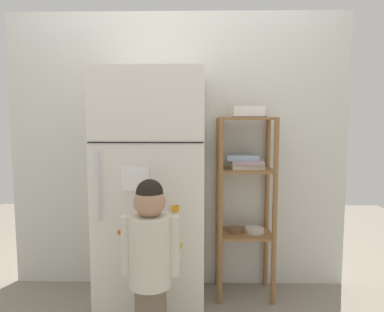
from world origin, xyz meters
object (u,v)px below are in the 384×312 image
at_px(child_standing, 150,250).
at_px(refrigerator, 153,191).
at_px(fruit_bin, 247,113).
at_px(pantry_shelf_unit, 245,188).

bearing_deg(child_standing, refrigerator, 96.01).
relative_size(child_standing, fruit_bin, 4.26).
height_order(pantry_shelf_unit, fruit_bin, fruit_bin).
distance_m(pantry_shelf_unit, fruit_bin, 0.55).
bearing_deg(fruit_bin, refrigerator, -166.35).
bearing_deg(child_standing, fruit_bin, 48.86).
height_order(child_standing, pantry_shelf_unit, pantry_shelf_unit).
distance_m(refrigerator, pantry_shelf_unit, 0.69).
bearing_deg(child_standing, pantry_shelf_unit, 48.57).
xyz_separation_m(child_standing, pantry_shelf_unit, (0.61, 0.70, 0.22)).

